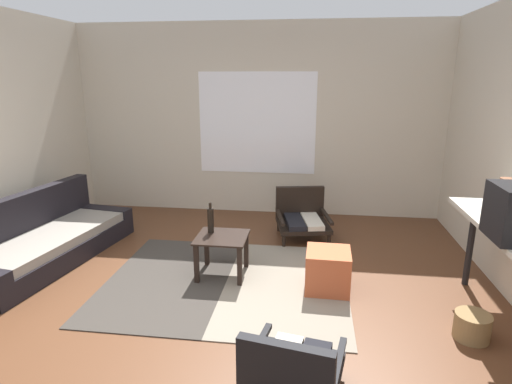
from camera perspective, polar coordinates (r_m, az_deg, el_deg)
The scene contains 11 objects.
ground_plane at distance 3.68m, azimuth -6.21°, elevation -17.08°, with size 7.80×7.80×0.00m, color #56331E.
far_wall_with_window at distance 6.15m, azimuth 0.21°, elevation 9.62°, with size 5.60×0.13×2.70m.
area_rug at distance 4.27m, azimuth -4.01°, elevation -12.02°, with size 2.35×1.94×0.01m.
couch at distance 5.21m, azimuth -26.72°, elevation -5.97°, with size 1.09×2.17×0.73m.
coffee_table at distance 4.29m, azimuth -4.61°, elevation -7.18°, with size 0.51×0.49×0.42m.
armchair_by_window at distance 5.36m, azimuth 6.23°, elevation -3.25°, with size 0.73×0.74×0.60m.
armchair_striped_foreground at distance 2.81m, azimuth 4.92°, elevation -22.95°, with size 0.67×0.70×0.54m.
ottoman_orange at distance 4.11m, azimuth 9.68°, elevation -10.42°, with size 0.41×0.41×0.40m, color #BC5633.
clay_vase at distance 3.90m, azimuth 30.52°, elevation -1.33°, with size 0.25×0.25×0.33m.
glass_bottle at distance 4.32m, azimuth -6.16°, elevation -3.76°, with size 0.06×0.06×0.32m.
wicker_basket at distance 3.81m, azimuth 27.17°, elevation -15.83°, with size 0.27×0.27×0.21m, color olive.
Camera 1 is at (0.78, -3.01, 1.97)m, focal length 29.60 mm.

